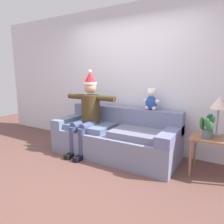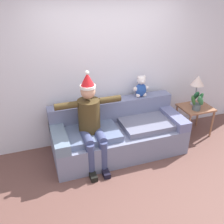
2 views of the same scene
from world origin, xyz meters
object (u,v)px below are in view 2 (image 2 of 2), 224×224
(couch, at_px, (118,134))
(table_lamp, at_px, (198,82))
(person_seated, at_px, (91,120))
(side_table, at_px, (195,111))
(teddy_bear, at_px, (141,87))
(potted_plant, at_px, (197,101))

(couch, height_order, table_lamp, table_lamp)
(person_seated, bearing_deg, side_table, 5.50)
(teddy_bear, distance_m, side_table, 1.18)
(couch, relative_size, potted_plant, 6.23)
(couch, bearing_deg, potted_plant, -2.70)
(side_table, relative_size, potted_plant, 1.63)
(couch, xyz_separation_m, table_lamp, (1.59, 0.13, 0.70))
(teddy_bear, bearing_deg, person_seated, -156.32)
(table_lamp, bearing_deg, side_table, -104.45)
(couch, height_order, teddy_bear, teddy_bear)
(person_seated, height_order, teddy_bear, person_seated)
(person_seated, distance_m, teddy_bear, 1.15)
(couch, xyz_separation_m, potted_plant, (1.49, -0.07, 0.41))
(person_seated, height_order, potted_plant, person_seated)
(side_table, bearing_deg, teddy_bear, 166.07)
(couch, distance_m, teddy_bear, 0.91)
(table_lamp, relative_size, potted_plant, 1.62)
(couch, height_order, person_seated, person_seated)
(teddy_bear, relative_size, side_table, 0.67)
(couch, relative_size, table_lamp, 3.85)
(side_table, xyz_separation_m, table_lamp, (0.03, 0.10, 0.54))
(couch, height_order, potted_plant, potted_plant)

